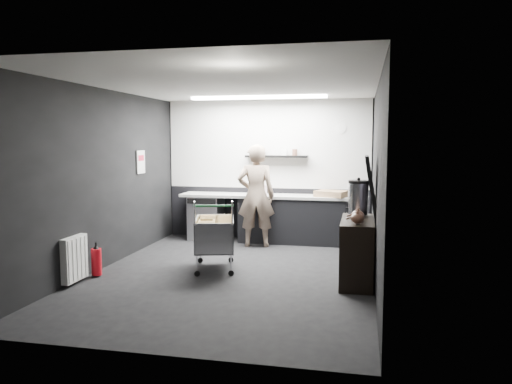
# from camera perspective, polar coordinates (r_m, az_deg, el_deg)

# --- Properties ---
(floor) EXTENTS (5.50, 5.50, 0.00)m
(floor) POSITION_cam_1_polar(r_m,az_deg,el_deg) (7.29, -2.80, -9.41)
(floor) COLOR black
(floor) RESTS_ON ground
(ceiling) EXTENTS (5.50, 5.50, 0.00)m
(ceiling) POSITION_cam_1_polar(r_m,az_deg,el_deg) (7.07, -2.91, 12.18)
(ceiling) COLOR beige
(ceiling) RESTS_ON wall_back
(wall_back) EXTENTS (5.50, 0.00, 5.50)m
(wall_back) POSITION_cam_1_polar(r_m,az_deg,el_deg) (9.73, 1.32, 2.54)
(wall_back) COLOR black
(wall_back) RESTS_ON floor
(wall_front) EXTENTS (5.50, 0.00, 5.50)m
(wall_front) POSITION_cam_1_polar(r_m,az_deg,el_deg) (4.47, -11.97, -1.68)
(wall_front) COLOR black
(wall_front) RESTS_ON floor
(wall_left) EXTENTS (0.00, 5.50, 5.50)m
(wall_left) POSITION_cam_1_polar(r_m,az_deg,el_deg) (7.81, -17.18, 1.42)
(wall_left) COLOR black
(wall_left) RESTS_ON floor
(wall_right) EXTENTS (0.00, 5.50, 5.50)m
(wall_right) POSITION_cam_1_polar(r_m,az_deg,el_deg) (6.82, 13.61, 0.89)
(wall_right) COLOR black
(wall_right) RESTS_ON floor
(kitchen_wall_panel) EXTENTS (3.95, 0.02, 1.70)m
(kitchen_wall_panel) POSITION_cam_1_polar(r_m,az_deg,el_deg) (9.69, 1.30, 5.48)
(kitchen_wall_panel) COLOR silver
(kitchen_wall_panel) RESTS_ON wall_back
(dado_panel) EXTENTS (3.95, 0.02, 1.00)m
(dado_panel) POSITION_cam_1_polar(r_m,az_deg,el_deg) (9.80, 1.29, -2.44)
(dado_panel) COLOR black
(dado_panel) RESTS_ON wall_back
(floating_shelf) EXTENTS (1.20, 0.22, 0.04)m
(floating_shelf) POSITION_cam_1_polar(r_m,az_deg,el_deg) (9.56, 2.36, 4.09)
(floating_shelf) COLOR black
(floating_shelf) RESTS_ON wall_back
(wall_clock) EXTENTS (0.20, 0.03, 0.20)m
(wall_clock) POSITION_cam_1_polar(r_m,az_deg,el_deg) (9.53, 9.67, 7.19)
(wall_clock) COLOR white
(wall_clock) RESTS_ON wall_back
(poster) EXTENTS (0.02, 0.30, 0.40)m
(poster) POSITION_cam_1_polar(r_m,az_deg,el_deg) (8.95, -13.04, 3.36)
(poster) COLOR silver
(poster) RESTS_ON wall_left
(poster_red_band) EXTENTS (0.02, 0.22, 0.10)m
(poster_red_band) POSITION_cam_1_polar(r_m,az_deg,el_deg) (8.94, -13.02, 3.81)
(poster_red_band) COLOR red
(poster_red_band) RESTS_ON poster
(radiator) EXTENTS (0.10, 0.50, 0.60)m
(radiator) POSITION_cam_1_polar(r_m,az_deg,el_deg) (7.16, -20.05, -7.17)
(radiator) COLOR white
(radiator) RESTS_ON wall_left
(ceiling_strip) EXTENTS (2.40, 0.20, 0.04)m
(ceiling_strip) POSITION_cam_1_polar(r_m,az_deg,el_deg) (8.86, 0.23, 10.74)
(ceiling_strip) COLOR white
(ceiling_strip) RESTS_ON ceiling
(prep_counter) EXTENTS (3.20, 0.61, 0.90)m
(prep_counter) POSITION_cam_1_polar(r_m,az_deg,el_deg) (9.48, 1.74, -2.98)
(prep_counter) COLOR black
(prep_counter) RESTS_ON floor
(person) EXTENTS (0.74, 0.54, 1.86)m
(person) POSITION_cam_1_polar(r_m,az_deg,el_deg) (9.02, 0.00, -0.43)
(person) COLOR #BAA993
(person) RESTS_ON floor
(shopping_cart) EXTENTS (0.79, 1.08, 1.04)m
(shopping_cart) POSITION_cam_1_polar(r_m,az_deg,el_deg) (7.51, -4.78, -5.10)
(shopping_cart) COLOR silver
(shopping_cart) RESTS_ON floor
(sideboard) EXTENTS (0.49, 1.15, 1.73)m
(sideboard) POSITION_cam_1_polar(r_m,az_deg,el_deg) (6.96, 11.58, -5.61)
(sideboard) COLOR black
(sideboard) RESTS_ON floor
(fire_extinguisher) EXTENTS (0.14, 0.14, 0.47)m
(fire_extinguisher) POSITION_cam_1_polar(r_m,az_deg,el_deg) (7.48, -17.77, -7.50)
(fire_extinguisher) COLOR red
(fire_extinguisher) RESTS_ON floor
(cardboard_box) EXTENTS (0.64, 0.56, 0.11)m
(cardboard_box) POSITION_cam_1_polar(r_m,az_deg,el_deg) (9.23, 8.61, -0.18)
(cardboard_box) COLOR #8C6B4B
(cardboard_box) RESTS_ON prep_counter
(pink_tub) EXTENTS (0.18, 0.18, 0.18)m
(pink_tub) POSITION_cam_1_polar(r_m,az_deg,el_deg) (9.44, 0.72, 0.25)
(pink_tub) COLOR beige
(pink_tub) RESTS_ON prep_counter
(white_container) EXTENTS (0.18, 0.16, 0.14)m
(white_container) POSITION_cam_1_polar(r_m,az_deg,el_deg) (9.41, 0.24, 0.11)
(white_container) COLOR white
(white_container) RESTS_ON prep_counter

